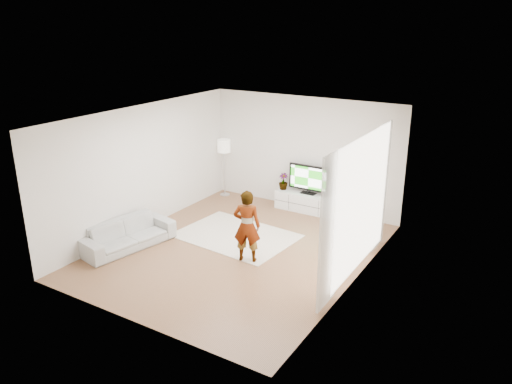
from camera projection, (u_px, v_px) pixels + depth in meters
The scene contains 17 objects.
floor at pixel (238, 251), 10.33m from camera, with size 6.00×6.00×0.00m, color #906241.
ceiling at pixel (236, 116), 9.40m from camera, with size 6.00×6.00×0.00m, color white.
wall_left at pixel (143, 168), 11.09m from camera, with size 0.02×6.00×2.80m, color silver.
wall_right at pixel (358, 211), 8.64m from camera, with size 0.02×6.00×2.80m, color silver.
wall_back at pixel (304, 153), 12.28m from camera, with size 5.00×0.02×2.80m, color silver.
wall_front at pixel (127, 241), 7.45m from camera, with size 5.00×0.02×2.80m, color silver.
window at pixel (363, 202), 8.87m from camera, with size 0.01×2.60×2.50m, color white.
curtain_near at pixel (329, 232), 7.90m from camera, with size 0.04×0.70×2.60m, color white.
curtain_far at pixel (381, 187), 9.99m from camera, with size 0.04×0.70×2.60m, color white.
media_console at pixel (307, 203), 12.36m from camera, with size 1.62×0.46×0.45m.
television at pixel (309, 178), 12.18m from camera, with size 1.04×0.20×0.73m.
game_console at pixel (335, 195), 11.91m from camera, with size 0.07×0.16×0.21m.
potted_plant at pixel (283, 181), 12.56m from camera, with size 0.23×0.23×0.42m, color #3F7238.
rug at pixel (236, 236), 11.02m from camera, with size 2.49×1.79×0.01m, color beige.
player at pixel (247, 226), 9.67m from camera, with size 0.53×0.35×1.46m, color #334772.
sofa at pixel (127, 234), 10.40m from camera, with size 1.98×0.77×0.58m, color #B6B7B2.
floor_lamp at pixel (224, 148), 13.15m from camera, with size 0.34×0.34×1.53m.
Camera 1 is at (5.17, -7.79, 4.56)m, focal length 35.00 mm.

